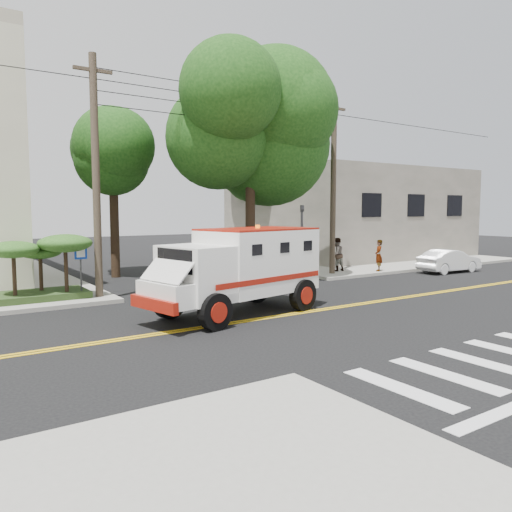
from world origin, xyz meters
TOP-DOWN VIEW (x-y plane):
  - ground at (0.00, 0.00)m, footprint 100.00×100.00m
  - sidewalk_ne at (13.50, 13.50)m, footprint 17.00×17.00m
  - building_right at (15.00, 14.00)m, footprint 14.00×12.00m
  - utility_pole_left at (-5.60, 6.00)m, footprint 0.28×0.28m
  - utility_pole_right at (6.30, 6.20)m, footprint 0.28×0.28m
  - tree_main at (1.94, 6.21)m, footprint 6.08×5.70m
  - tree_left at (-2.68, 11.79)m, footprint 4.48×4.20m
  - tree_right at (8.84, 15.77)m, footprint 4.80×4.50m
  - traffic_signal at (3.80, 5.60)m, footprint 0.15×0.18m
  - accessibility_sign at (-6.20, 6.17)m, footprint 0.45×0.10m
  - palm_planter at (-7.44, 6.62)m, footprint 3.52×2.63m
  - armored_truck at (-2.51, 0.96)m, footprint 6.42×3.43m
  - parked_sedan at (12.61, 3.80)m, footprint 3.85×1.53m
  - pedestrian_a at (8.94, 5.50)m, footprint 0.71×0.71m
  - pedestrian_b at (7.11, 6.75)m, footprint 0.87×0.69m

SIDE VIEW (x-z plane):
  - ground at x=0.00m, z-range 0.00..0.00m
  - sidewalk_ne at x=13.50m, z-range 0.00..0.15m
  - parked_sedan at x=12.61m, z-range 0.00..1.24m
  - pedestrian_a at x=8.94m, z-range 0.15..1.81m
  - pedestrian_b at x=7.11m, z-range 0.15..1.91m
  - accessibility_sign at x=-6.20m, z-range 0.35..2.38m
  - armored_truck at x=-2.51m, z-range 0.19..2.97m
  - palm_planter at x=-7.44m, z-range 0.47..2.82m
  - traffic_signal at x=3.80m, z-range 0.43..4.03m
  - building_right at x=15.00m, z-range 0.15..6.15m
  - utility_pole_left at x=-5.60m, z-range 0.00..9.00m
  - utility_pole_right at x=6.30m, z-range 0.00..9.00m
  - tree_left at x=-2.68m, z-range 1.88..9.58m
  - tree_right at x=8.84m, z-range 1.99..10.19m
  - tree_main at x=1.94m, z-range 2.27..12.12m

